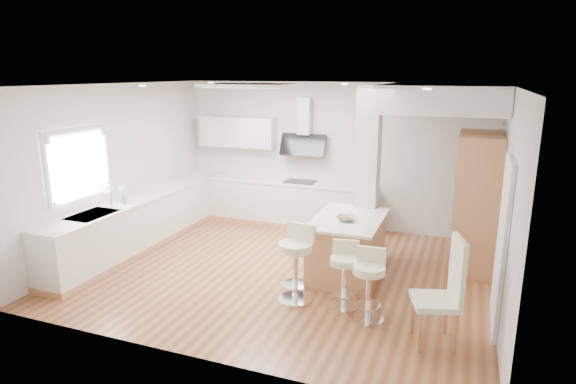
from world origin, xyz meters
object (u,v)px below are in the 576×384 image
at_px(bar_stool_b, 344,271).
at_px(dining_chair, 446,288).
at_px(bar_stool_a, 296,259).
at_px(bar_stool_c, 369,281).
at_px(peninsula, 347,246).

height_order(bar_stool_b, dining_chair, dining_chair).
height_order(bar_stool_a, bar_stool_b, bar_stool_a).
bearing_deg(bar_stool_c, bar_stool_a, 165.30).
height_order(bar_stool_b, bar_stool_c, bar_stool_c).
bearing_deg(dining_chair, bar_stool_b, 142.55).
bearing_deg(peninsula, bar_stool_b, -78.44).
relative_size(bar_stool_a, bar_stool_c, 1.14).
height_order(peninsula, bar_stool_c, peninsula).
bearing_deg(bar_stool_c, dining_chair, -18.67).
distance_m(bar_stool_a, dining_chair, 1.95).
distance_m(peninsula, bar_stool_c, 1.35).
bearing_deg(bar_stool_a, bar_stool_c, -3.15).
bearing_deg(bar_stool_b, bar_stool_c, -41.39).
bearing_deg(bar_stool_a, dining_chair, -5.03).
bearing_deg(dining_chair, bar_stool_a, 150.08).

